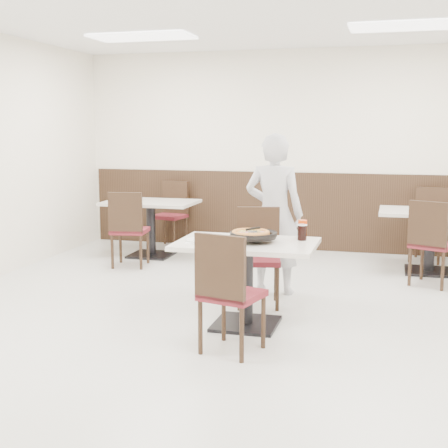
% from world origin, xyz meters
% --- Properties ---
extents(floor, '(7.00, 7.00, 0.00)m').
position_xyz_m(floor, '(0.00, 0.00, 0.00)').
color(floor, '#B7B7B2').
rests_on(floor, ground).
extents(wall_back, '(6.00, 0.04, 2.80)m').
position_xyz_m(wall_back, '(0.00, 3.50, 1.40)').
color(wall_back, white).
rests_on(wall_back, floor).
extents(wainscot_back, '(5.90, 0.03, 1.10)m').
position_xyz_m(wainscot_back, '(0.00, 3.48, 0.55)').
color(wainscot_back, black).
rests_on(wainscot_back, floor).
extents(fluo_panel_c, '(1.20, 0.60, 0.02)m').
position_xyz_m(fluo_panel_c, '(-1.50, 1.80, 2.78)').
color(fluo_panel_c, white).
rests_on(fluo_panel_c, ceiling).
extents(fluo_panel_d, '(1.20, 0.60, 0.02)m').
position_xyz_m(fluo_panel_d, '(1.50, 1.80, 2.78)').
color(fluo_panel_d, white).
rests_on(fluo_panel_d, ceiling).
extents(main_table, '(1.22, 0.83, 0.75)m').
position_xyz_m(main_table, '(0.22, -0.10, 0.38)').
color(main_table, silver).
rests_on(main_table, floor).
extents(chair_near, '(0.51, 0.51, 0.95)m').
position_xyz_m(chair_near, '(0.26, -0.75, 0.47)').
color(chair_near, black).
rests_on(chair_near, floor).
extents(chair_far, '(0.50, 0.50, 0.95)m').
position_xyz_m(chair_far, '(0.18, 0.54, 0.47)').
color(chair_far, black).
rests_on(chair_far, floor).
extents(trivet, '(0.13, 0.13, 0.04)m').
position_xyz_m(trivet, '(0.28, -0.04, 0.77)').
color(trivet, black).
rests_on(trivet, main_table).
extents(pizza_pan, '(0.40, 0.40, 0.01)m').
position_xyz_m(pizza_pan, '(0.28, -0.10, 0.79)').
color(pizza_pan, black).
rests_on(pizza_pan, trivet).
extents(pizza, '(0.34, 0.34, 0.02)m').
position_xyz_m(pizza, '(0.25, -0.08, 0.81)').
color(pizza, orange).
rests_on(pizza, pizza_pan).
extents(pizza_server, '(0.10, 0.11, 0.00)m').
position_xyz_m(pizza_server, '(0.27, -0.11, 0.84)').
color(pizza_server, silver).
rests_on(pizza_server, pizza).
extents(napkin, '(0.19, 0.19, 0.00)m').
position_xyz_m(napkin, '(-0.20, -0.23, 0.75)').
color(napkin, white).
rests_on(napkin, main_table).
extents(side_plate, '(0.21, 0.21, 0.01)m').
position_xyz_m(side_plate, '(-0.20, -0.19, 0.76)').
color(side_plate, white).
rests_on(side_plate, napkin).
extents(fork, '(0.04, 0.16, 0.00)m').
position_xyz_m(fork, '(-0.19, -0.17, 0.77)').
color(fork, silver).
rests_on(fork, side_plate).
extents(cola_glass, '(0.08, 0.08, 0.13)m').
position_xyz_m(cola_glass, '(0.67, 0.11, 0.81)').
color(cola_glass, black).
rests_on(cola_glass, main_table).
extents(red_cup, '(0.08, 0.08, 0.16)m').
position_xyz_m(red_cup, '(0.65, 0.23, 0.83)').
color(red_cup, '#CA3303').
rests_on(red_cup, main_table).
extents(diner_person, '(0.63, 0.43, 1.67)m').
position_xyz_m(diner_person, '(0.24, 1.07, 0.84)').
color(diner_person, silver).
rests_on(diner_person, floor).
extents(bg_table_left, '(1.26, 0.90, 0.75)m').
position_xyz_m(bg_table_left, '(-1.71, 2.49, 0.38)').
color(bg_table_left, silver).
rests_on(bg_table_left, floor).
extents(bg_chair_left_near, '(0.48, 0.48, 0.95)m').
position_xyz_m(bg_chair_left_near, '(-1.73, 1.84, 0.47)').
color(bg_chair_left_near, black).
rests_on(bg_chair_left_near, floor).
extents(bg_chair_left_far, '(0.49, 0.49, 0.95)m').
position_xyz_m(bg_chair_left_far, '(-1.70, 3.16, 0.47)').
color(bg_chair_left_far, black).
rests_on(bg_chair_left_far, floor).
extents(bg_table_right, '(1.25, 0.88, 0.75)m').
position_xyz_m(bg_table_right, '(1.87, 2.46, 0.38)').
color(bg_table_right, silver).
rests_on(bg_table_right, floor).
extents(bg_chair_right_near, '(0.55, 0.55, 0.95)m').
position_xyz_m(bg_chair_right_near, '(1.87, 1.83, 0.47)').
color(bg_chair_right_near, black).
rests_on(bg_chair_right_near, floor).
extents(bg_chair_right_far, '(0.51, 0.51, 0.95)m').
position_xyz_m(bg_chair_right_far, '(1.88, 3.12, 0.47)').
color(bg_chair_right_far, black).
rests_on(bg_chair_right_far, floor).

